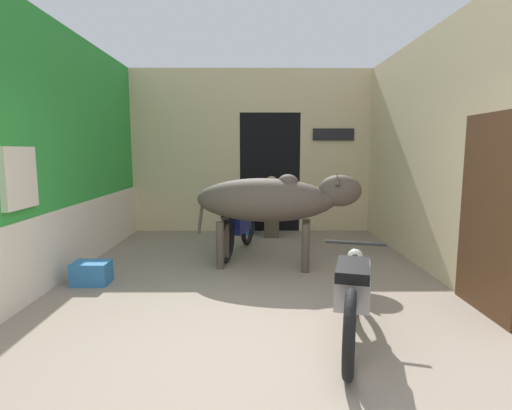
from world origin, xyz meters
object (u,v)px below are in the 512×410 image
at_px(motorcycle_near, 353,291).
at_px(motorcycle_far, 238,227).
at_px(plastic_stool, 248,223).
at_px(shopkeeper_seated, 271,205).
at_px(cow, 273,200).
at_px(crate, 91,273).

relative_size(motorcycle_near, motorcycle_far, 1.02).
distance_m(motorcycle_near, plastic_stool, 4.57).
distance_m(motorcycle_far, shopkeeper_seated, 1.43).
distance_m(cow, motorcycle_far, 1.10).
bearing_deg(motorcycle_far, plastic_stool, 83.88).
relative_size(cow, motorcycle_near, 1.28).
relative_size(plastic_stool, crate, 0.92).
distance_m(cow, plastic_stool, 2.41).
distance_m(cow, crate, 2.54).
bearing_deg(shopkeeper_seated, plastic_stool, 157.91).
bearing_deg(cow, plastic_stool, 99.42).
xyz_separation_m(cow, plastic_stool, (-0.38, 2.26, -0.74)).
bearing_deg(cow, shopkeeper_seated, 88.01).
bearing_deg(shopkeeper_seated, motorcycle_near, -83.27).
bearing_deg(motorcycle_near, motorcycle_far, 110.28).
xyz_separation_m(motorcycle_near, shopkeeper_seated, (-0.51, 4.28, 0.18)).
height_order(cow, plastic_stool, cow).
distance_m(cow, motorcycle_near, 2.34).
xyz_separation_m(motorcycle_far, crate, (-1.77, -1.50, -0.29)).
distance_m(cow, shopkeeper_seated, 2.11).
bearing_deg(motorcycle_near, shopkeeper_seated, 96.73).
bearing_deg(motorcycle_far, cow, -56.36).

